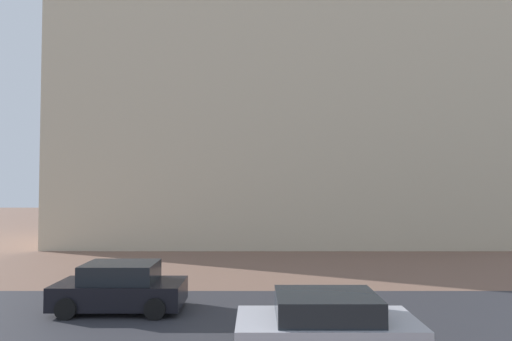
% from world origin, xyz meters
% --- Properties ---
extents(ground_plane, '(120.00, 120.00, 0.00)m').
position_xyz_m(ground_plane, '(0.00, 10.00, 0.00)').
color(ground_plane, brown).
extents(street_asphalt_strip, '(120.00, 8.52, 0.00)m').
position_xyz_m(street_asphalt_strip, '(0.00, 9.85, 0.00)').
color(street_asphalt_strip, '#2D2D33').
rests_on(street_asphalt_strip, ground_plane).
extents(landmark_building, '(29.70, 10.47, 35.70)m').
position_xyz_m(landmark_building, '(1.88, 28.30, 9.85)').
color(landmark_building, beige).
rests_on(landmark_building, ground_plane).
extents(car_black, '(4.02, 1.98, 1.51)m').
position_xyz_m(car_black, '(-4.33, 11.72, 0.72)').
color(car_black, black).
rests_on(car_black, ground_plane).
extents(car_silver, '(4.10, 2.09, 1.53)m').
position_xyz_m(car_silver, '(1.61, 7.97, 0.73)').
color(car_silver, '#B2B2BC').
rests_on(car_silver, ground_plane).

